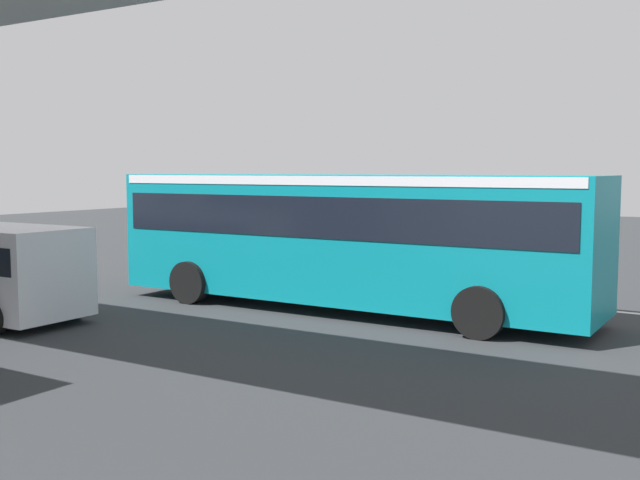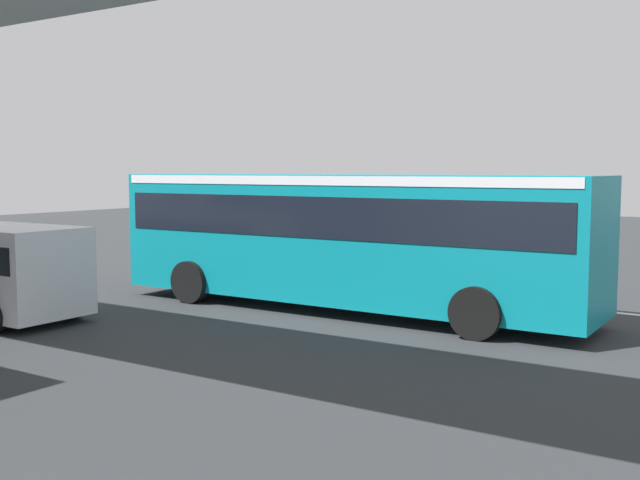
# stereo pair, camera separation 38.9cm
# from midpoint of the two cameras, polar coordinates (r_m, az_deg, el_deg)

# --- Properties ---
(ground) EXTENTS (80.00, 80.00, 0.00)m
(ground) POSITION_cam_midpoint_polar(r_m,az_deg,el_deg) (17.91, 4.12, -5.13)
(ground) COLOR #2D3033
(city_bus) EXTENTS (11.54, 2.85, 3.15)m
(city_bus) POSITION_cam_midpoint_polar(r_m,az_deg,el_deg) (17.27, 2.60, 0.80)
(city_bus) COLOR #0C8493
(city_bus) RESTS_ON ground
(traffic_sign) EXTENTS (0.08, 0.60, 2.80)m
(traffic_sign) POSITION_cam_midpoint_polar(r_m,az_deg,el_deg) (23.40, -6.72, 1.99)
(traffic_sign) COLOR slate
(traffic_sign) RESTS_ON ground
(lane_dash_left) EXTENTS (2.00, 0.20, 0.01)m
(lane_dash_left) POSITION_cam_midpoint_polar(r_m,az_deg,el_deg) (19.33, 12.91, -4.46)
(lane_dash_left) COLOR silver
(lane_dash_left) RESTS_ON ground
(lane_dash_centre) EXTENTS (2.00, 0.20, 0.01)m
(lane_dash_centre) POSITION_cam_midpoint_polar(r_m,az_deg,el_deg) (21.01, 2.59, -3.55)
(lane_dash_centre) COLOR silver
(lane_dash_centre) RESTS_ON ground
(lane_dash_right) EXTENTS (2.00, 0.20, 0.01)m
(lane_dash_right) POSITION_cam_midpoint_polar(r_m,az_deg,el_deg) (23.26, -5.97, -2.70)
(lane_dash_right) COLOR silver
(lane_dash_right) RESTS_ON ground
(pedestrian_overpass) EXTENTS (24.58, 2.60, 7.16)m
(pedestrian_overpass) POSITION_cam_midpoint_polar(r_m,az_deg,el_deg) (10.76, -20.66, 15.89)
(pedestrian_overpass) COLOR #B2ADA5
(pedestrian_overpass) RESTS_ON ground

